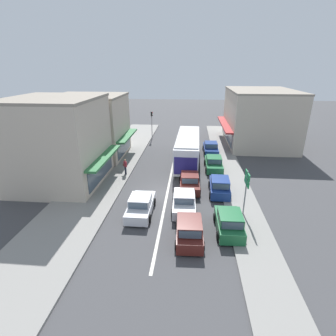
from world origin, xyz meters
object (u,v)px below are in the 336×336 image
object	(u,v)px
parked_sedan_kerb_third	(214,163)
parked_sedan_kerb_rear	(211,148)
parked_hatchback_kerb_front	(229,222)
sedan_adjacent_lane_lead	(190,182)
pedestrian_with_handbag_near	(125,166)
sedan_queue_far_back	(141,205)
city_bus	(188,147)
traffic_light_downstreet	(152,120)
hatchback_behind_bus_near	(189,230)
parked_hatchback_kerb_second	(220,186)
directional_road_sign	(247,183)
sedan_behind_bus_mid	(184,202)

from	to	relation	value
parked_sedan_kerb_third	parked_sedan_kerb_rear	size ratio (longest dim) A/B	1.00
parked_hatchback_kerb_front	sedan_adjacent_lane_lead	bearing A→B (deg)	112.81
pedestrian_with_handbag_near	sedan_queue_far_back	bearing A→B (deg)	-67.81
city_bus	traffic_light_downstreet	world-z (taller)	traffic_light_downstreet
traffic_light_downstreet	parked_sedan_kerb_rear	bearing A→B (deg)	-36.97
sedan_adjacent_lane_lead	hatchback_behind_bus_near	bearing A→B (deg)	-89.41
sedan_queue_far_back	parked_hatchback_kerb_second	distance (m)	7.41
sedan_queue_far_back	pedestrian_with_handbag_near	size ratio (longest dim) A/B	2.58
directional_road_sign	parked_hatchback_kerb_second	bearing A→B (deg)	113.07
sedan_adjacent_lane_lead	pedestrian_with_handbag_near	distance (m)	7.10
sedan_adjacent_lane_lead	parked_sedan_kerb_third	size ratio (longest dim) A/B	1.01
sedan_queue_far_back	pedestrian_with_handbag_near	world-z (taller)	pedestrian_with_handbag_near
city_bus	parked_sedan_kerb_rear	size ratio (longest dim) A/B	2.58
parked_hatchback_kerb_second	sedan_behind_bus_mid	bearing A→B (deg)	-135.47
sedan_queue_far_back	parked_hatchback_kerb_front	size ratio (longest dim) A/B	1.13
parked_hatchback_kerb_front	traffic_light_downstreet	distance (m)	25.45
city_bus	sedan_adjacent_lane_lead	distance (m)	7.18
city_bus	parked_hatchback_kerb_front	bearing A→B (deg)	-77.26
pedestrian_with_handbag_near	parked_hatchback_kerb_front	bearing A→B (deg)	-44.05
sedan_behind_bus_mid	pedestrian_with_handbag_near	world-z (taller)	pedestrian_with_handbag_near
hatchback_behind_bus_near	parked_hatchback_kerb_second	size ratio (longest dim) A/B	1.00
sedan_behind_bus_mid	parked_hatchback_kerb_front	xyz separation A→B (m)	(3.13, -2.74, 0.05)
pedestrian_with_handbag_near	parked_sedan_kerb_rear	bearing A→B (deg)	41.89
hatchback_behind_bus_near	sedan_adjacent_lane_lead	distance (m)	7.70
city_bus	parked_sedan_kerb_rear	bearing A→B (deg)	51.95
city_bus	pedestrian_with_handbag_near	world-z (taller)	city_bus
hatchback_behind_bus_near	parked_sedan_kerb_third	distance (m)	13.05
parked_sedan_kerb_third	hatchback_behind_bus_near	bearing A→B (deg)	-100.93
traffic_light_downstreet	directional_road_sign	distance (m)	23.83
parked_sedan_kerb_rear	directional_road_sign	size ratio (longest dim) A/B	1.18
sedan_behind_bus_mid	parked_sedan_kerb_third	xyz separation A→B (m)	(2.93, 8.90, 0.00)
sedan_adjacent_lane_lead	parked_sedan_kerb_rear	distance (m)	11.10
sedan_queue_far_back	pedestrian_with_handbag_near	bearing A→B (deg)	112.19
sedan_behind_bus_mid	pedestrian_with_handbag_near	bearing A→B (deg)	134.64
parked_sedan_kerb_rear	traffic_light_downstreet	size ratio (longest dim) A/B	1.01
city_bus	hatchback_behind_bus_near	world-z (taller)	city_bus
parked_hatchback_kerb_front	traffic_light_downstreet	world-z (taller)	traffic_light_downstreet
traffic_light_downstreet	sedan_adjacent_lane_lead	bearing A→B (deg)	-70.80
directional_road_sign	pedestrian_with_handbag_near	size ratio (longest dim) A/B	2.21
hatchback_behind_bus_near	sedan_behind_bus_mid	world-z (taller)	hatchback_behind_bus_near
sedan_queue_far_back	directional_road_sign	world-z (taller)	directional_road_sign
sedan_behind_bus_mid	traffic_light_downstreet	distance (m)	21.90
hatchback_behind_bus_near	directional_road_sign	xyz separation A→B (m)	(4.04, 3.40, 1.99)
pedestrian_with_handbag_near	parked_sedan_kerb_third	bearing A→B (deg)	15.70
parked_sedan_kerb_rear	pedestrian_with_handbag_near	distance (m)	12.37
parked_sedan_kerb_third	traffic_light_downstreet	world-z (taller)	traffic_light_downstreet
pedestrian_with_handbag_near	sedan_adjacent_lane_lead	bearing A→B (deg)	-20.93
parked_hatchback_kerb_front	pedestrian_with_handbag_near	bearing A→B (deg)	135.95
sedan_queue_far_back	parked_sedan_kerb_rear	world-z (taller)	same
parked_hatchback_kerb_second	directional_road_sign	bearing A→B (deg)	-66.93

